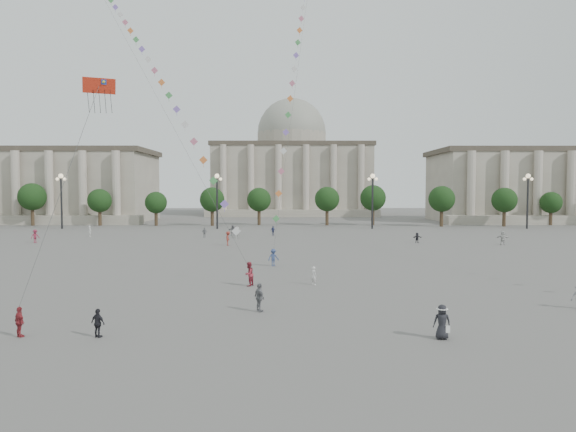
{
  "coord_description": "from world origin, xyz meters",
  "views": [
    {
      "loc": [
        -1.62,
        -28.86,
        7.66
      ],
      "look_at": [
        -1.49,
        12.0,
        5.52
      ],
      "focal_mm": 32.0,
      "sensor_mm": 36.0,
      "label": 1
    }
  ],
  "objects": [
    {
      "name": "person_crowd_4",
      "position": [
        -9.31,
        51.04,
        0.92
      ],
      "size": [
        1.68,
        1.49,
        1.84
      ],
      "primitive_type": "imported",
      "rotation": [
        0.0,
        0.0,
        3.81
      ],
      "color": "silver",
      "rests_on": "ground"
    },
    {
      "name": "dragon_kite",
      "position": [
        -14.81,
        7.57,
        14.14
      ],
      "size": [
        2.24,
        5.79,
        16.84
      ],
      "color": "red",
      "rests_on": "ground"
    },
    {
      "name": "lamp_post_mid_east",
      "position": [
        15.0,
        70.0,
        7.35
      ],
      "size": [
        2.0,
        0.9,
        10.65
      ],
      "color": "#262628",
      "rests_on": "ground"
    },
    {
      "name": "person_crowd_2",
      "position": [
        -37.57,
        44.25,
        0.95
      ],
      "size": [
        1.34,
        1.38,
        1.9
      ],
      "primitive_type": "imported",
      "rotation": [
        0.0,
        0.0,
        0.85
      ],
      "color": "maroon",
      "rests_on": "ground"
    },
    {
      "name": "person_crowd_10",
      "position": [
        -33.43,
        53.91,
        0.87
      ],
      "size": [
        0.68,
        0.76,
        1.74
      ],
      "primitive_type": "imported",
      "rotation": [
        0.0,
        0.0,
        2.11
      ],
      "color": "silver",
      "rests_on": "ground"
    },
    {
      "name": "person_crowd_7",
      "position": [
        28.17,
        41.38,
        0.96
      ],
      "size": [
        1.8,
        0.67,
        1.91
      ],
      "primitive_type": "imported",
      "rotation": [
        0.0,
        0.0,
        3.08
      ],
      "color": "silver",
      "rests_on": "ground"
    },
    {
      "name": "ground",
      "position": [
        0.0,
        0.0,
        0.0
      ],
      "size": [
        360.0,
        360.0,
        0.0
      ],
      "primitive_type": "plane",
      "color": "#5E5B58",
      "rests_on": "ground"
    },
    {
      "name": "kite_train_mid",
      "position": [
        0.66,
        40.0,
        31.34
      ],
      "size": [
        7.44,
        34.03,
        64.62
      ],
      "color": "#3F3F3F",
      "rests_on": "ground"
    },
    {
      "name": "tourist_1",
      "position": [
        -11.36,
        -2.69,
        0.75
      ],
      "size": [
        0.95,
        0.72,
        1.5
      ],
      "primitive_type": "imported",
      "rotation": [
        0.0,
        0.0,
        2.68
      ],
      "color": "black",
      "rests_on": "ground"
    },
    {
      "name": "hat_person",
      "position": [
        6.33,
        -3.03,
        0.92
      ],
      "size": [
        0.91,
        0.62,
        1.78
      ],
      "color": "black",
      "rests_on": "ground"
    },
    {
      "name": "person_crowd_0",
      "position": [
        -3.86,
        55.94,
        0.78
      ],
      "size": [
        0.99,
        0.73,
        1.56
      ],
      "primitive_type": "imported",
      "rotation": [
        0.0,
        0.0,
        0.44
      ],
      "color": "navy",
      "rests_on": "ground"
    },
    {
      "name": "person_crowd_9",
      "position": [
        17.04,
        43.92,
        0.74
      ],
      "size": [
        1.44,
        0.72,
        1.48
      ],
      "primitive_type": "imported",
      "rotation": [
        0.0,
        0.0,
        0.21
      ],
      "color": "black",
      "rests_on": "ground"
    },
    {
      "name": "kite_train_west",
      "position": [
        -19.57,
        33.4,
        24.78
      ],
      "size": [
        28.49,
        41.01,
        66.28
      ],
      "color": "#3F3F3F",
      "rests_on": "ground"
    },
    {
      "name": "lamp_post_mid_west",
      "position": [
        -15.0,
        70.0,
        7.35
      ],
      "size": [
        2.0,
        0.9,
        10.65
      ],
      "color": "#262628",
      "rests_on": "ground"
    },
    {
      "name": "person_crowd_17",
      "position": [
        -9.57,
        40.73,
        0.96
      ],
      "size": [
        0.72,
        1.24,
        1.92
      ],
      "primitive_type": "imported",
      "rotation": [
        0.0,
        0.0,
        1.57
      ],
      "color": "maroon",
      "rests_on": "ground"
    },
    {
      "name": "kite_flyer_1",
      "position": [
        -2.92,
        21.91,
        0.87
      ],
      "size": [
        1.28,
        1.05,
        1.73
      ],
      "primitive_type": "imported",
      "rotation": [
        0.0,
        0.0,
        0.42
      ],
      "color": "navy",
      "rests_on": "ground"
    },
    {
      "name": "tree_row",
      "position": [
        0.0,
        78.0,
        5.39
      ],
      "size": [
        137.12,
        5.12,
        8.0
      ],
      "color": "#3B2D1D",
      "rests_on": "ground"
    },
    {
      "name": "tourist_3",
      "position": [
        -3.31,
        2.86,
        0.9
      ],
      "size": [
        0.94,
        1.13,
        1.8
      ],
      "primitive_type": "imported",
      "rotation": [
        0.0,
        0.0,
        2.14
      ],
      "color": "slate",
      "rests_on": "ground"
    },
    {
      "name": "person_crowd_13",
      "position": [
        0.58,
        11.89,
        0.74
      ],
      "size": [
        0.61,
        0.64,
        1.48
      ],
      "primitive_type": "imported",
      "rotation": [
        0.0,
        0.0,
        2.22
      ],
      "color": "silver",
      "rests_on": "ground"
    },
    {
      "name": "lamp_post_far_west",
      "position": [
        -45.0,
        70.0,
        7.35
      ],
      "size": [
        2.0,
        0.9,
        10.65
      ],
      "color": "#262628",
      "rests_on": "ground"
    },
    {
      "name": "tourist_0",
      "position": [
        -15.44,
        -2.62,
        0.8
      ],
      "size": [
        0.97,
        0.9,
        1.59
      ],
      "primitive_type": "imported",
      "rotation": [
        0.0,
        0.0,
        2.45
      ],
      "color": "maroon",
      "rests_on": "ground"
    },
    {
      "name": "kite_flyer_0",
      "position": [
        -4.59,
        11.39,
        0.96
      ],
      "size": [
        1.06,
        1.16,
        1.92
      ],
      "primitive_type": "imported",
      "rotation": [
        0.0,
        0.0,
        4.27
      ],
      "color": "maroon",
      "rests_on": "ground"
    },
    {
      "name": "person_crowd_12",
      "position": [
        -10.45,
        55.43,
        0.89
      ],
      "size": [
        1.7,
        0.72,
        1.77
      ],
      "primitive_type": "imported",
      "rotation": [
        0.0,
        0.0,
        3.02
      ],
      "color": "slate",
      "rests_on": "ground"
    },
    {
      "name": "person_crowd_16",
      "position": [
        -14.67,
        52.34,
        0.77
      ],
      "size": [
        0.94,
        0.46,
        1.55
      ],
      "primitive_type": "imported",
      "rotation": [
        0.0,
        0.0,
        6.19
      ],
      "color": "slate",
      "rests_on": "ground"
    },
    {
      "name": "hall_central",
      "position": [
        0.0,
        129.22,
        14.23
      ],
      "size": [
        48.3,
        34.3,
        35.5
      ],
      "color": "gray",
      "rests_on": "ground"
    },
    {
      "name": "lamp_post_far_east",
      "position": [
        45.0,
        70.0,
        7.35
      ],
      "size": [
        2.0,
        0.9,
        10.65
      ],
      "color": "#262628",
      "rests_on": "ground"
    }
  ]
}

